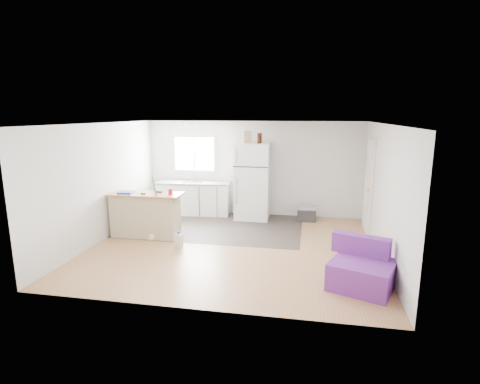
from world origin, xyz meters
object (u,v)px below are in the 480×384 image
blue_tray (126,193)px  cleaner_jug (179,240)px  bottle_left (259,138)px  bottle_right (260,138)px  refrigerator (253,181)px  red_cup (170,192)px  kitchen_cabinets (194,198)px  purple_seat (362,270)px  mop (153,230)px  peninsula (146,215)px  cooler (307,214)px  cardboard_box (247,137)px

blue_tray → cleaner_jug: bearing=-17.7°
bottle_left → bottle_right: (0.03, 0.09, 0.00)m
refrigerator → red_cup: (-1.44, -1.84, 0.06)m
kitchen_cabinets → blue_tray: kitchen_cabinets is taller
purple_seat → cleaner_jug: 3.52m
refrigerator → red_cup: refrigerator is taller
cleaner_jug → mop: 0.70m
peninsula → red_cup: red_cup is taller
kitchen_cabinets → cleaner_jug: bearing=-84.2°
cleaner_jug → bottle_right: (1.30, 2.30, 1.87)m
refrigerator → bottle_right: 1.08m
peninsula → red_cup: (0.58, -0.01, 0.53)m
cooler → mop: 3.72m
mop → cardboard_box: size_ratio=4.58×
cooler → cardboard_box: size_ratio=1.59×
cooler → bottle_left: bottle_left is taller
refrigerator → cleaner_jug: bearing=-116.7°
refrigerator → bottle_left: bearing=-35.1°
cleaner_jug → bottle_left: bottle_left is taller
cooler → cardboard_box: cardboard_box is taller
refrigerator → cardboard_box: size_ratio=6.26×
refrigerator → blue_tray: bearing=-142.5°
purple_seat → bottle_right: bearing=142.0°
cardboard_box → cooler: bearing=0.2°
bottle_right → refrigerator: bearing=176.0°
kitchen_cabinets → mop: (-0.19, -2.17, -0.20)m
mop → cardboard_box: (1.62, 2.05, 1.80)m
kitchen_cabinets → bottle_right: size_ratio=7.80×
red_cup → blue_tray: size_ratio=0.40×
refrigerator → cooler: bearing=-1.5°
mop → bottle_left: bearing=56.0°
cooler → blue_tray: blue_tray is taller
kitchen_cabinets → cardboard_box: size_ratio=6.50×
peninsula → purple_seat: size_ratio=1.37×
mop → bottle_left: (1.91, 1.96, 1.77)m
mop → blue_tray: 0.98m
blue_tray → cardboard_box: 3.13m
peninsula → cooler: bearing=28.2°
purple_seat → bottle_left: bottle_left is taller
bottle_left → cardboard_box: bearing=164.3°
cooler → bottle_right: 2.16m
cardboard_box → bottle_left: bearing=-15.7°
cooler → red_cup: bearing=-148.0°
cooler → cleaner_jug: bearing=-138.2°
cleaner_jug → purple_seat: bearing=-3.7°
kitchen_cabinets → refrigerator: bearing=-8.6°
purple_seat → bottle_right: 4.36m
refrigerator → cleaner_jug: (-1.12, -2.32, -0.81)m
refrigerator → bottle_left: bottle_left is taller
purple_seat → cardboard_box: (-2.35, 3.44, 1.76)m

